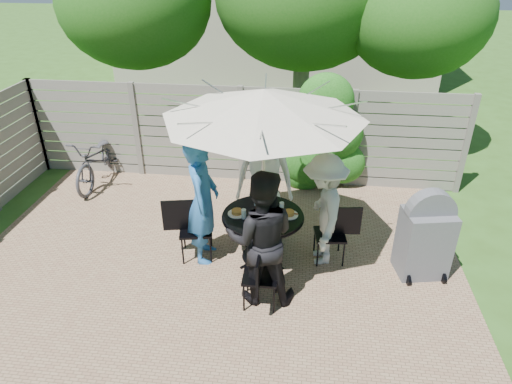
# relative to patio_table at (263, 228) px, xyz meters

# --- Properties ---
(patio_table) EXTENTS (1.21, 1.21, 0.74)m
(patio_table) POSITION_rel_patio_table_xyz_m (0.00, 0.00, 0.00)
(patio_table) COLOR black
(patio_table) RESTS_ON ground
(umbrella) EXTENTS (2.78, 2.78, 2.51)m
(umbrella) POSITION_rel_patio_table_xyz_m (-0.00, 0.00, 1.81)
(umbrella) COLOR silver
(umbrella) RESTS_ON ground
(chair_back) EXTENTS (0.47, 0.70, 0.96)m
(chair_back) POSITION_rel_patio_table_xyz_m (-0.07, 0.96, -0.23)
(chair_back) COLOR black
(chair_back) RESTS_ON ground
(person_back) EXTENTS (0.92, 0.64, 1.79)m
(person_back) POSITION_rel_patio_table_xyz_m (-0.06, 0.83, 0.38)
(person_back) COLOR white
(person_back) RESTS_ON ground
(chair_left) EXTENTS (0.72, 0.54, 0.95)m
(chair_left) POSITION_rel_patio_table_xyz_m (-0.96, -0.08, -0.23)
(chair_left) COLOR black
(chair_left) RESTS_ON ground
(person_left) EXTENTS (0.50, 0.71, 1.86)m
(person_left) POSITION_rel_patio_table_xyz_m (-0.83, -0.06, 0.41)
(person_left) COLOR #2764A9
(person_left) RESTS_ON ground
(chair_front) EXTENTS (0.44, 0.65, 0.90)m
(chair_front) POSITION_rel_patio_table_xyz_m (0.07, -0.96, -0.25)
(chair_front) COLOR black
(chair_front) RESTS_ON ground
(person_front) EXTENTS (0.93, 0.75, 1.81)m
(person_front) POSITION_rel_patio_table_xyz_m (0.06, -0.83, 0.39)
(person_front) COLOR black
(person_front) RESTS_ON ground
(chair_right) EXTENTS (0.65, 0.47, 0.87)m
(chair_right) POSITION_rel_patio_table_xyz_m (0.96, 0.08, -0.25)
(chair_right) COLOR black
(chair_right) RESTS_ON ground
(person_right) EXTENTS (0.69, 1.11, 1.65)m
(person_right) POSITION_rel_patio_table_xyz_m (0.83, 0.06, 0.31)
(person_right) COLOR beige
(person_right) RESTS_ON ground
(plate_back) EXTENTS (0.26, 0.26, 0.06)m
(plate_back) POSITION_rel_patio_table_xyz_m (-0.03, 0.36, 0.25)
(plate_back) COLOR white
(plate_back) RESTS_ON patio_table
(plate_left) EXTENTS (0.26, 0.26, 0.06)m
(plate_left) POSITION_rel_patio_table_xyz_m (-0.36, -0.03, 0.25)
(plate_left) COLOR white
(plate_left) RESTS_ON patio_table
(plate_front) EXTENTS (0.26, 0.26, 0.06)m
(plate_front) POSITION_rel_patio_table_xyz_m (0.03, -0.36, 0.25)
(plate_front) COLOR white
(plate_front) RESTS_ON patio_table
(plate_right) EXTENTS (0.26, 0.26, 0.06)m
(plate_right) POSITION_rel_patio_table_xyz_m (0.36, 0.03, 0.25)
(plate_right) COLOR white
(plate_right) RESTS_ON patio_table
(plate_extra) EXTENTS (0.24, 0.24, 0.06)m
(plate_extra) POSITION_rel_patio_table_xyz_m (0.20, -0.29, 0.25)
(plate_extra) COLOR white
(plate_extra) RESTS_ON patio_table
(glass_back) EXTENTS (0.07, 0.07, 0.14)m
(glass_back) POSITION_rel_patio_table_xyz_m (-0.12, 0.25, 0.29)
(glass_back) COLOR silver
(glass_back) RESTS_ON patio_table
(glass_left) EXTENTS (0.07, 0.07, 0.14)m
(glass_left) POSITION_rel_patio_table_xyz_m (-0.25, -0.12, 0.29)
(glass_left) COLOR silver
(glass_left) RESTS_ON patio_table
(glass_right) EXTENTS (0.07, 0.07, 0.14)m
(glass_right) POSITION_rel_patio_table_xyz_m (0.25, 0.12, 0.29)
(glass_right) COLOR silver
(glass_right) RESTS_ON patio_table
(syrup_jug) EXTENTS (0.09, 0.09, 0.16)m
(syrup_jug) POSITION_rel_patio_table_xyz_m (-0.06, 0.05, 0.30)
(syrup_jug) COLOR #59280C
(syrup_jug) RESTS_ON patio_table
(coffee_cup) EXTENTS (0.08, 0.08, 0.12)m
(coffee_cup) POSITION_rel_patio_table_xyz_m (0.08, 0.23, 0.28)
(coffee_cup) COLOR #C6B293
(coffee_cup) RESTS_ON patio_table
(bicycle) EXTENTS (0.67, 1.84, 0.96)m
(bicycle) POSITION_rel_patio_table_xyz_m (-3.32, 2.05, -0.04)
(bicycle) COLOR #333338
(bicycle) RESTS_ON ground
(bbq_grill) EXTENTS (0.72, 0.60, 1.30)m
(bbq_grill) POSITION_rel_patio_table_xyz_m (2.20, -0.07, 0.07)
(bbq_grill) COLOR #55555A
(bbq_grill) RESTS_ON ground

